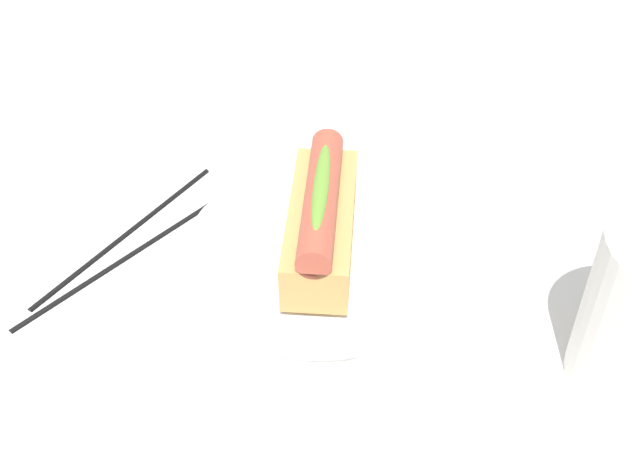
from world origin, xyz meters
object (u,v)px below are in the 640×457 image
(napkin_box, at_px, (396,445))
(chopstick_far, at_px, (127,232))
(serving_bowl, at_px, (320,262))
(hotdog_front, at_px, (320,221))
(water_glass, at_px, (367,111))
(chopstick_near, at_px, (124,257))

(napkin_box, bearing_deg, chopstick_far, -115.91)
(serving_bowl, height_order, chopstick_far, serving_bowl)
(hotdog_front, distance_m, napkin_box, 0.21)
(napkin_box, bearing_deg, serving_bowl, -143.05)
(serving_bowl, xyz_separation_m, water_glass, (-0.20, -0.01, 0.02))
(chopstick_near, bearing_deg, water_glass, 170.33)
(water_glass, xyz_separation_m, chopstick_far, (0.19, -0.17, -0.04))
(water_glass, distance_m, napkin_box, 0.40)
(serving_bowl, height_order, napkin_box, napkin_box)
(serving_bowl, bearing_deg, hotdog_front, 93.18)
(hotdog_front, relative_size, chopstick_near, 0.71)
(water_glass, height_order, chopstick_near, water_glass)
(chopstick_near, bearing_deg, chopstick_far, -131.41)
(napkin_box, xyz_separation_m, chopstick_far, (-0.20, -0.27, -0.07))
(serving_bowl, xyz_separation_m, chopstick_near, (0.02, -0.17, -0.02))
(serving_bowl, relative_size, water_glass, 2.50)
(hotdog_front, xyz_separation_m, chopstick_near, (0.02, -0.17, -0.06))
(chopstick_near, distance_m, chopstick_far, 0.03)
(hotdog_front, bearing_deg, water_glass, -178.43)
(napkin_box, bearing_deg, chopstick_near, -112.79)
(water_glass, relative_size, chopstick_near, 0.41)
(chopstick_far, bearing_deg, hotdog_front, 105.27)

